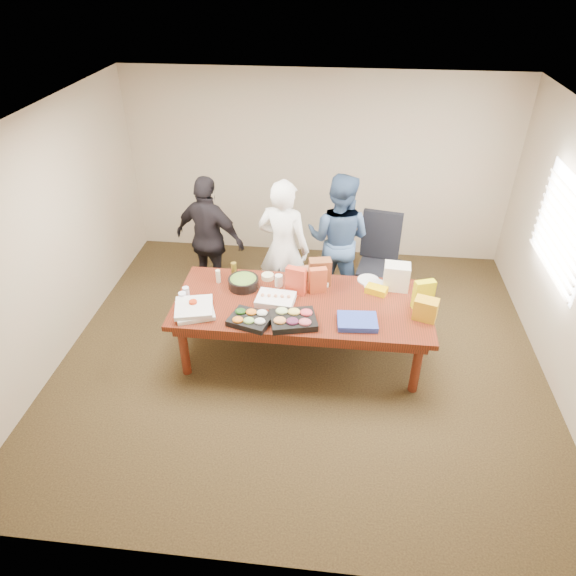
# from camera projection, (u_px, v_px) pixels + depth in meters

# --- Properties ---
(floor) EXTENTS (5.50, 5.00, 0.02)m
(floor) POSITION_uv_depth(u_px,v_px,m) (301.00, 354.00, 6.05)
(floor) COLOR #47301E
(floor) RESTS_ON ground
(ceiling) EXTENTS (5.50, 5.00, 0.02)m
(ceiling) POSITION_uv_depth(u_px,v_px,m) (305.00, 122.00, 4.54)
(ceiling) COLOR white
(ceiling) RESTS_ON wall_back
(wall_back) EXTENTS (5.50, 0.04, 2.70)m
(wall_back) POSITION_uv_depth(u_px,v_px,m) (318.00, 168.00, 7.36)
(wall_back) COLOR beige
(wall_back) RESTS_ON floor
(wall_front) EXTENTS (5.50, 0.04, 2.70)m
(wall_front) POSITION_uv_depth(u_px,v_px,m) (269.00, 453.00, 3.23)
(wall_front) COLOR beige
(wall_front) RESTS_ON floor
(wall_left) EXTENTS (0.04, 5.00, 2.70)m
(wall_left) POSITION_uv_depth(u_px,v_px,m) (50.00, 241.00, 5.54)
(wall_left) COLOR beige
(wall_left) RESTS_ON floor
(window_panel) EXTENTS (0.03, 1.40, 1.10)m
(window_panel) POSITION_uv_depth(u_px,v_px,m) (562.00, 228.00, 5.46)
(window_panel) COLOR white
(window_panel) RESTS_ON wall_right
(window_blinds) EXTENTS (0.04, 1.36, 1.00)m
(window_blinds) POSITION_uv_depth(u_px,v_px,m) (558.00, 228.00, 5.46)
(window_blinds) COLOR beige
(window_blinds) RESTS_ON wall_right
(conference_table) EXTENTS (2.80, 1.20, 0.75)m
(conference_table) POSITION_uv_depth(u_px,v_px,m) (302.00, 329.00, 5.83)
(conference_table) COLOR #4C1C0F
(conference_table) RESTS_ON floor
(office_chair) EXTENTS (0.71, 0.71, 1.19)m
(office_chair) POSITION_uv_depth(u_px,v_px,m) (379.00, 266.00, 6.56)
(office_chair) COLOR black
(office_chair) RESTS_ON floor
(person_center) EXTENTS (0.75, 0.58, 1.81)m
(person_center) POSITION_uv_depth(u_px,v_px,m) (283.00, 249.00, 6.30)
(person_center) COLOR white
(person_center) RESTS_ON floor
(person_right) EXTENTS (1.00, 0.87, 1.75)m
(person_right) POSITION_uv_depth(u_px,v_px,m) (338.00, 239.00, 6.57)
(person_right) COLOR #3E5B8A
(person_right) RESTS_ON floor
(person_left) EXTENTS (1.07, 0.72, 1.70)m
(person_left) POSITION_uv_depth(u_px,v_px,m) (210.00, 239.00, 6.62)
(person_left) COLOR black
(person_left) RESTS_ON floor
(veggie_tray) EXTENTS (0.49, 0.43, 0.06)m
(veggie_tray) POSITION_uv_depth(u_px,v_px,m) (250.00, 320.00, 5.31)
(veggie_tray) COLOR black
(veggie_tray) RESTS_ON conference_table
(fruit_tray) EXTENTS (0.54, 0.47, 0.07)m
(fruit_tray) POSITION_uv_depth(u_px,v_px,m) (293.00, 320.00, 5.30)
(fruit_tray) COLOR black
(fruit_tray) RESTS_ON conference_table
(sheet_cake) EXTENTS (0.44, 0.35, 0.07)m
(sheet_cake) POSITION_uv_depth(u_px,v_px,m) (276.00, 299.00, 5.60)
(sheet_cake) COLOR white
(sheet_cake) RESTS_ON conference_table
(salad_bowl) EXTENTS (0.37, 0.37, 0.11)m
(salad_bowl) POSITION_uv_depth(u_px,v_px,m) (243.00, 283.00, 5.85)
(salad_bowl) COLOR black
(salad_bowl) RESTS_ON conference_table
(chip_bag_blue) EXTENTS (0.43, 0.33, 0.06)m
(chip_bag_blue) POSITION_uv_depth(u_px,v_px,m) (357.00, 322.00, 5.28)
(chip_bag_blue) COLOR #2940AF
(chip_bag_blue) RESTS_ON conference_table
(chip_bag_red) EXTENTS (0.24, 0.14, 0.32)m
(chip_bag_red) POSITION_uv_depth(u_px,v_px,m) (296.00, 281.00, 5.69)
(chip_bag_red) COLOR red
(chip_bag_red) RESTS_ON conference_table
(chip_bag_yellow) EXTENTS (0.24, 0.16, 0.33)m
(chip_bag_yellow) POSITION_uv_depth(u_px,v_px,m) (423.00, 294.00, 5.46)
(chip_bag_yellow) COLOR yellow
(chip_bag_yellow) RESTS_ON conference_table
(chip_bag_orange) EXTENTS (0.21, 0.13, 0.30)m
(chip_bag_orange) POSITION_uv_depth(u_px,v_px,m) (318.00, 280.00, 5.72)
(chip_bag_orange) COLOR #C75029
(chip_bag_orange) RESTS_ON conference_table
(mayo_jar) EXTENTS (0.09, 0.09, 0.14)m
(mayo_jar) POSITION_uv_depth(u_px,v_px,m) (279.00, 281.00, 5.86)
(mayo_jar) COLOR white
(mayo_jar) RESTS_ON conference_table
(mustard_bottle) EXTENTS (0.06, 0.06, 0.16)m
(mustard_bottle) POSITION_uv_depth(u_px,v_px,m) (301.00, 274.00, 5.96)
(mustard_bottle) COLOR gold
(mustard_bottle) RESTS_ON conference_table
(dressing_bottle) EXTENTS (0.08, 0.08, 0.20)m
(dressing_bottle) POSITION_uv_depth(u_px,v_px,m) (234.00, 270.00, 5.98)
(dressing_bottle) COLOR brown
(dressing_bottle) RESTS_ON conference_table
(ranch_bottle) EXTENTS (0.07, 0.07, 0.16)m
(ranch_bottle) POSITION_uv_depth(u_px,v_px,m) (218.00, 276.00, 5.92)
(ranch_bottle) COLOR #EAEBC9
(ranch_bottle) RESTS_ON conference_table
(banana_bunch) EXTENTS (0.27, 0.21, 0.08)m
(banana_bunch) POSITION_uv_depth(u_px,v_px,m) (376.00, 290.00, 5.75)
(banana_bunch) COLOR #FFCB02
(banana_bunch) RESTS_ON conference_table
(bread_loaf) EXTENTS (0.35, 0.23, 0.13)m
(bread_loaf) POSITION_uv_depth(u_px,v_px,m) (302.00, 273.00, 6.00)
(bread_loaf) COLOR #9E5A3C
(bread_loaf) RESTS_ON conference_table
(kraft_bag) EXTENTS (0.27, 0.19, 0.32)m
(kraft_bag) POSITION_uv_depth(u_px,v_px,m) (320.00, 272.00, 5.84)
(kraft_bag) COLOR brown
(kraft_bag) RESTS_ON conference_table
(red_cup) EXTENTS (0.10, 0.10, 0.11)m
(red_cup) POSITION_uv_depth(u_px,v_px,m) (193.00, 305.00, 5.47)
(red_cup) COLOR #B72C0B
(red_cup) RESTS_ON conference_table
(clear_cup_a) EXTENTS (0.09, 0.09, 0.12)m
(clear_cup_a) POSITION_uv_depth(u_px,v_px,m) (183.00, 297.00, 5.60)
(clear_cup_a) COLOR white
(clear_cup_a) RESTS_ON conference_table
(clear_cup_b) EXTENTS (0.08, 0.08, 0.10)m
(clear_cup_b) POSITION_uv_depth(u_px,v_px,m) (186.00, 291.00, 5.71)
(clear_cup_b) COLOR white
(clear_cup_b) RESTS_ON conference_table
(pizza_box_lower) EXTENTS (0.50, 0.50, 0.04)m
(pizza_box_lower) POSITION_uv_depth(u_px,v_px,m) (195.00, 311.00, 5.45)
(pizza_box_lower) COLOR silver
(pizza_box_lower) RESTS_ON conference_table
(pizza_box_upper) EXTENTS (0.47, 0.47, 0.04)m
(pizza_box_upper) POSITION_uv_depth(u_px,v_px,m) (194.00, 307.00, 5.43)
(pizza_box_upper) COLOR silver
(pizza_box_upper) RESTS_ON pizza_box_lower
(plate_a) EXTENTS (0.32, 0.32, 0.02)m
(plate_a) POSITION_uv_depth(u_px,v_px,m) (376.00, 286.00, 5.88)
(plate_a) COLOR white
(plate_a) RESTS_ON conference_table
(plate_b) EXTENTS (0.31, 0.31, 0.02)m
(plate_b) POSITION_uv_depth(u_px,v_px,m) (368.00, 280.00, 5.98)
(plate_b) COLOR white
(plate_b) RESTS_ON conference_table
(dip_bowl_a) EXTENTS (0.18, 0.18, 0.06)m
(dip_bowl_a) POSITION_uv_depth(u_px,v_px,m) (323.00, 283.00, 5.90)
(dip_bowl_a) COLOR beige
(dip_bowl_a) RESTS_ON conference_table
(dip_bowl_b) EXTENTS (0.14, 0.14, 0.06)m
(dip_bowl_b) POSITION_uv_depth(u_px,v_px,m) (268.00, 277.00, 6.00)
(dip_bowl_b) COLOR #F5ECB7
(dip_bowl_b) RESTS_ON conference_table
(grocery_bag_white) EXTENTS (0.30, 0.22, 0.30)m
(grocery_bag_white) POSITION_uv_depth(u_px,v_px,m) (396.00, 277.00, 5.78)
(grocery_bag_white) COLOR white
(grocery_bag_white) RESTS_ON conference_table
(grocery_bag_yellow) EXTENTS (0.27, 0.23, 0.24)m
(grocery_bag_yellow) POSITION_uv_depth(u_px,v_px,m) (426.00, 309.00, 5.32)
(grocery_bag_yellow) COLOR gold
(grocery_bag_yellow) RESTS_ON conference_table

